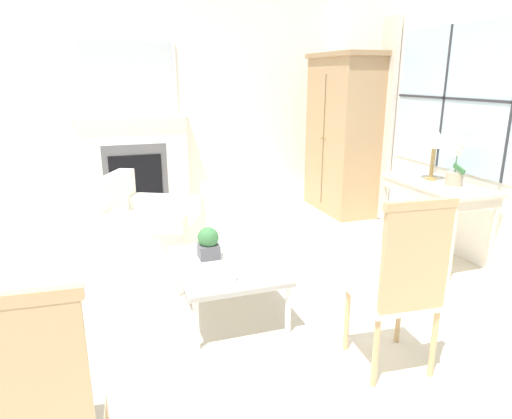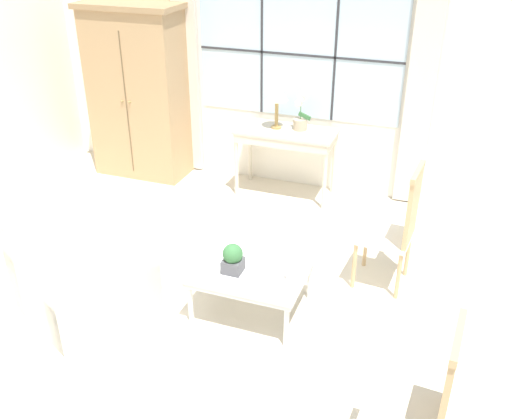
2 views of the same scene
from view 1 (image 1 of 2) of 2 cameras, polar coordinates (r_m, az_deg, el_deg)
ground_plane at (r=3.86m, az=-12.37°, el=-10.93°), size 14.00×14.00×0.00m
wall_back_windowed at (r=4.79m, az=25.86°, el=10.55°), size 7.20×0.14×2.80m
wall_left at (r=6.53m, az=-10.99°, el=13.06°), size 0.06×7.20×2.80m
fireplace at (r=6.43m, az=-15.02°, el=6.80°), size 0.34×1.51×2.21m
armoire at (r=6.10m, az=10.81°, el=9.25°), size 1.18×0.61×2.02m
console_table at (r=4.67m, az=21.65°, el=2.10°), size 1.10×0.52×0.78m
table_lamp at (r=4.69m, az=21.48°, el=8.19°), size 0.25×0.25×0.50m
potted_orchid at (r=4.56m, az=23.73°, el=4.95°), size 0.20×0.16×0.45m
armchair_upholstered at (r=4.58m, az=-13.43°, el=-2.83°), size 1.15×1.17×0.82m
side_chair_wooden at (r=2.79m, az=17.96°, el=-8.44°), size 0.47×0.47×1.12m
accent_chair_wooden at (r=2.00m, az=-25.60°, el=-20.74°), size 0.47×0.47×1.08m
coffee_table at (r=3.41m, az=-3.55°, el=-7.16°), size 0.89×0.75×0.43m
potted_plant_small at (r=3.43m, az=-5.97°, el=-4.15°), size 0.16×0.16×0.24m
pillar_candle at (r=3.03m, az=-3.37°, el=-8.02°), size 0.12×0.12×0.15m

